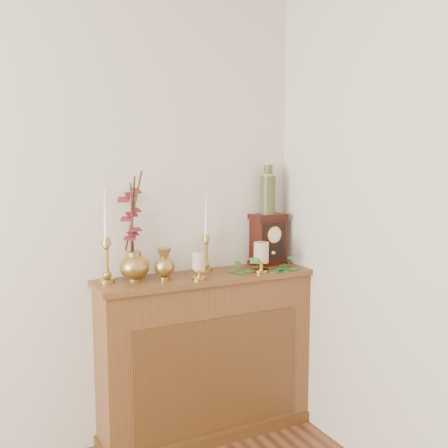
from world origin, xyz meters
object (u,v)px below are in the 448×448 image
candlestick_left (106,252)px  ceramic_vase (268,192)px  mantel_clock (268,240)px  candlestick_center (206,246)px  bud_vase (164,264)px  ginger_jar (132,231)px

candlestick_left → ceramic_vase: ceramic_vase is taller
mantel_clock → ceramic_vase: 0.29m
candlestick_center → bud_vase: size_ratio=2.52×
candlestick_center → ginger_jar: size_ratio=0.75×
mantel_clock → ceramic_vase: size_ratio=1.05×
ginger_jar → ceramic_vase: 0.87m
candlestick_left → bud_vase: (0.28, -0.08, -0.08)m
bud_vase → candlestick_left: bearing=163.4°
ceramic_vase → candlestick_center: bearing=-179.1°
bud_vase → ginger_jar: 0.25m
candlestick_center → bud_vase: 0.32m
bud_vase → mantel_clock: size_ratio=0.56×
candlestick_left → bud_vase: candlestick_left is taller
candlestick_left → bud_vase: bearing=-16.6°
ginger_jar → mantel_clock: bearing=0.8°
candlestick_center → ceramic_vase: (0.41, 0.01, 0.30)m
ginger_jar → ceramic_vase: size_ratio=1.97×
candlestick_center → ginger_jar: (-0.44, -0.01, 0.12)m
mantel_clock → ceramic_vase: bearing=90.0°
candlestick_center → candlestick_left: bearing=-176.9°
mantel_clock → ginger_jar: bearing=177.5°
mantel_clock → bud_vase: bearing=-173.8°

